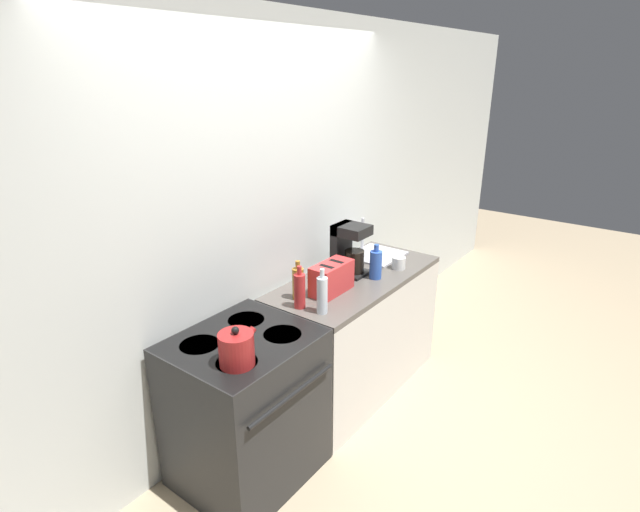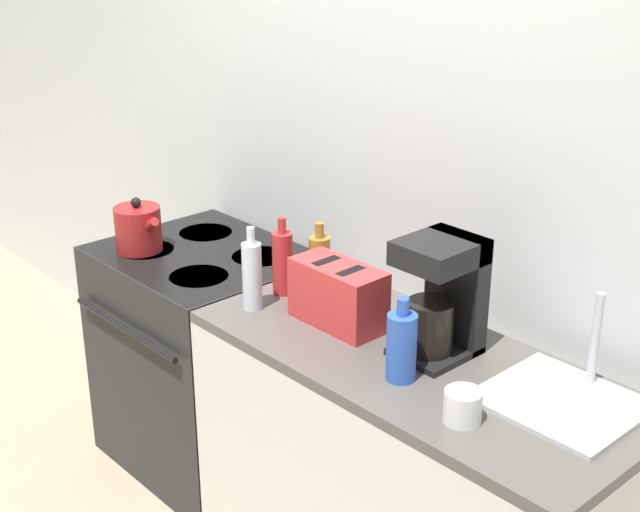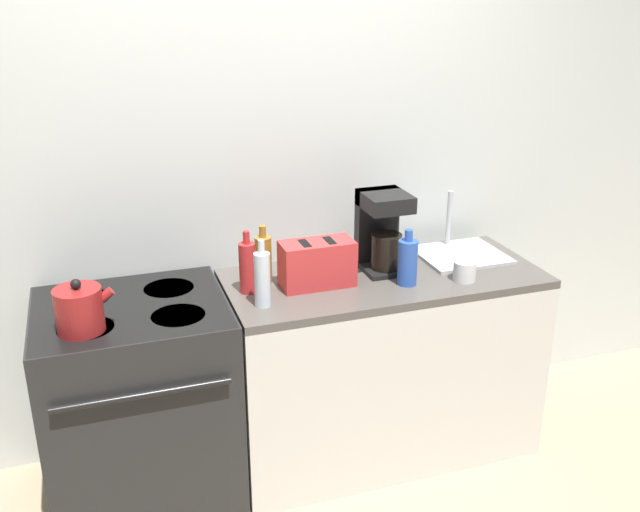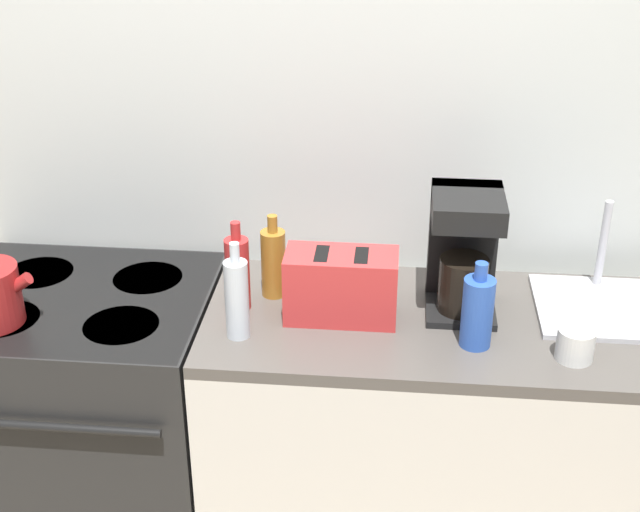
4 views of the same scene
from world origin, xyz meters
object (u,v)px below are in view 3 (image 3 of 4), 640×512
at_px(bottle_amber, 263,259).
at_px(coffee_maker, 382,229).
at_px(bottle_red, 247,267).
at_px(stove, 140,401).
at_px(kettle, 80,310).
at_px(toaster, 317,264).
at_px(bottle_blue, 408,262).
at_px(cup_white, 465,271).
at_px(bottle_clear, 262,279).

bearing_deg(bottle_amber, coffee_maker, -1.38).
xyz_separation_m(coffee_maker, bottle_red, (-0.63, -0.07, -0.07)).
bearing_deg(bottle_red, stove, 178.75).
distance_m(kettle, toaster, 0.97).
bearing_deg(bottle_red, bottle_blue, -11.44).
bearing_deg(kettle, cup_white, -1.09).
xyz_separation_m(stove, cup_white, (1.39, -0.19, 0.48)).
bearing_deg(bottle_blue, cup_white, -9.61).
bearing_deg(stove, cup_white, -7.64).
xyz_separation_m(toaster, bottle_amber, (-0.20, 0.11, 0.01)).
relative_size(stove, coffee_maker, 2.52).
height_order(stove, bottle_clear, bottle_clear).
height_order(bottle_clear, cup_white, bottle_clear).
bearing_deg(stove, bottle_red, -1.25).
bearing_deg(kettle, bottle_amber, 17.09).
height_order(stove, coffee_maker, coffee_maker).
xyz_separation_m(toaster, bottle_red, (-0.29, 0.02, 0.01)).
bearing_deg(stove, bottle_clear, -17.52).
bearing_deg(bottle_clear, stove, 162.48).
bearing_deg(bottle_clear, bottle_blue, 1.41).
xyz_separation_m(toaster, coffee_maker, (0.33, 0.10, 0.08)).
bearing_deg(bottle_red, kettle, -167.57).
distance_m(bottle_red, bottle_clear, 0.15).
height_order(stove, bottle_amber, bottle_amber).
bearing_deg(cup_white, bottle_amber, 162.38).
distance_m(bottle_blue, bottle_red, 0.67).
xyz_separation_m(kettle, bottle_amber, (0.75, 0.23, 0.02)).
distance_m(stove, bottle_blue, 1.27).
relative_size(toaster, coffee_maker, 0.87).
relative_size(stove, bottle_red, 3.34).
bearing_deg(bottle_clear, toaster, 24.91).
bearing_deg(bottle_red, bottle_amber, 43.64).
distance_m(coffee_maker, bottle_blue, 0.22).
bearing_deg(toaster, bottle_clear, -155.09).
height_order(coffee_maker, bottle_amber, coffee_maker).
relative_size(toaster, bottle_blue, 1.27).
height_order(kettle, coffee_maker, coffee_maker).
xyz_separation_m(kettle, toaster, (0.96, 0.12, 0.01)).
relative_size(stove, cup_white, 9.12).
bearing_deg(bottle_red, toaster, -4.73).
height_order(kettle, bottle_amber, bottle_amber).
xyz_separation_m(bottle_clear, bottle_amber, (0.06, 0.23, -0.01)).
bearing_deg(bottle_amber, toaster, -28.16).
height_order(coffee_maker, bottle_red, coffee_maker).
distance_m(toaster, coffee_maker, 0.36).
distance_m(kettle, coffee_maker, 1.31).
bearing_deg(coffee_maker, bottle_blue, -81.36).
bearing_deg(bottle_clear, bottle_red, 99.56).
xyz_separation_m(coffee_maker, cup_white, (0.28, -0.25, -0.14)).
xyz_separation_m(bottle_amber, cup_white, (0.82, -0.26, -0.06)).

